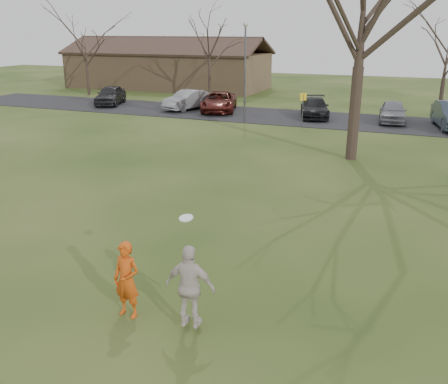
{
  "coord_description": "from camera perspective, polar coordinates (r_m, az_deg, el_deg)",
  "views": [
    {
      "loc": [
        4.78,
        -7.87,
        5.77
      ],
      "look_at": [
        0.0,
        4.0,
        1.5
      ],
      "focal_mm": 39.13,
      "sensor_mm": 36.0,
      "label": 1
    }
  ],
  "objects": [
    {
      "name": "player_defender",
      "position": [
        10.48,
        -11.29,
        -10.03
      ],
      "size": [
        0.63,
        0.44,
        1.67
      ],
      "primitive_type": "imported",
      "rotation": [
        0.0,
        0.0,
        -0.06
      ],
      "color": "#CA4A10",
      "rests_on": "ground"
    },
    {
      "name": "parking_strip",
      "position": [
        33.71,
        13.6,
        8.11
      ],
      "size": [
        62.0,
        6.5,
        0.04
      ],
      "primitive_type": "cube",
      "color": "black",
      "rests_on": "ground"
    },
    {
      "name": "car_4",
      "position": [
        33.85,
        19.11,
        8.89
      ],
      "size": [
        1.97,
        4.18,
        1.38
      ],
      "primitive_type": "imported",
      "rotation": [
        0.0,
        0.0,
        0.08
      ],
      "color": "slate",
      "rests_on": "parking_strip"
    },
    {
      "name": "building",
      "position": [
        52.28,
        -6.62,
        14.12
      ],
      "size": [
        20.6,
        8.5,
        5.14
      ],
      "color": "#8C6D4C",
      "rests_on": "ground"
    },
    {
      "name": "small_tree_row",
      "position": [
        37.98,
        22.03,
        14.33
      ],
      "size": [
        55.0,
        5.9,
        8.5
      ],
      "color": "#352821",
      "rests_on": "ground"
    },
    {
      "name": "car_1",
      "position": [
        37.43,
        -4.24,
        10.69
      ],
      "size": [
        2.72,
        4.56,
        1.42
      ],
      "primitive_type": "imported",
      "rotation": [
        0.0,
        0.0,
        -0.3
      ],
      "color": "gray",
      "rests_on": "parking_strip"
    },
    {
      "name": "car_3",
      "position": [
        34.49,
        10.54,
        9.67
      ],
      "size": [
        2.89,
        4.8,
        1.3
      ],
      "primitive_type": "imported",
      "rotation": [
        0.0,
        0.0,
        0.25
      ],
      "color": "black",
      "rests_on": "parking_strip"
    },
    {
      "name": "sign_yellow",
      "position": [
        30.93,
        9.21,
        10.19
      ],
      "size": [
        0.35,
        0.35,
        2.08
      ],
      "color": "#47474C",
      "rests_on": "ground"
    },
    {
      "name": "ground",
      "position": [
        10.86,
        -8.15,
        -13.83
      ],
      "size": [
        120.0,
        120.0,
        0.0
      ],
      "primitive_type": "plane",
      "color": "#1E380F",
      "rests_on": "ground"
    },
    {
      "name": "car_0",
      "position": [
        40.85,
        -13.13,
        10.97
      ],
      "size": [
        3.11,
        4.73,
        1.5
      ],
      "primitive_type": "imported",
      "rotation": [
        0.0,
        0.0,
        0.33
      ],
      "color": "#252427",
      "rests_on": "parking_strip"
    },
    {
      "name": "lamp_post",
      "position": [
        32.28,
        2.48,
        15.23
      ],
      "size": [
        0.34,
        0.34,
        6.27
      ],
      "color": "#47474C",
      "rests_on": "ground"
    },
    {
      "name": "catching_play",
      "position": [
        9.74,
        -3.95,
        -10.99
      ],
      "size": [
        1.05,
        0.5,
        2.33
      ],
      "color": "beige",
      "rests_on": "ground"
    },
    {
      "name": "car_2",
      "position": [
        36.44,
        -0.59,
        10.5
      ],
      "size": [
        3.62,
        5.45,
        1.39
      ],
      "primitive_type": "imported",
      "rotation": [
        0.0,
        0.0,
        0.29
      ],
      "color": "#581A14",
      "rests_on": "parking_strip"
    }
  ]
}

